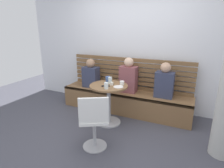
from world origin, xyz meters
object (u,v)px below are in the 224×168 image
object	(u,v)px
person_adult	(128,77)
cup_ceramic_white	(122,83)
booth_bench	(124,101)
cup_mug_blue	(108,79)
cup_water_clear	(106,86)
cup_glass_tall	(110,80)
person_child_left	(164,82)
person_child_middle	(91,75)
white_chair	(94,121)
phone_on_table	(106,86)
plate_small	(118,87)
cup_espresso_small	(112,84)
cafe_table	(109,97)

from	to	relation	value
person_adult	cup_ceramic_white	xyz separation A→B (m)	(0.06, -0.51, 0.02)
booth_bench	cup_mug_blue	distance (m)	0.71
cup_water_clear	person_adult	bearing A→B (deg)	83.80
cup_water_clear	cup_mug_blue	bearing A→B (deg)	112.67
cup_ceramic_white	cup_glass_tall	xyz separation A→B (m)	(-0.23, -0.01, 0.03)
person_child_left	booth_bench	bearing A→B (deg)	-178.14
cup_glass_tall	person_child_middle	bearing A→B (deg)	145.00
person_child_middle	cup_ceramic_white	size ratio (longest dim) A/B	7.85
person_child_left	cup_mug_blue	bearing A→B (deg)	-157.26
person_adult	person_child_middle	distance (m)	0.87
person_adult	cup_ceramic_white	world-z (taller)	person_adult
person_child_middle	white_chair	bearing A→B (deg)	-57.85
person_adult	person_child_left	distance (m)	0.72
person_child_middle	cup_glass_tall	bearing A→B (deg)	-35.00
person_adult	cup_glass_tall	xyz separation A→B (m)	(-0.17, -0.52, 0.04)
cup_glass_tall	phone_on_table	xyz separation A→B (m)	(0.00, -0.18, -0.06)
booth_bench	cup_ceramic_white	bearing A→B (deg)	-75.08
plate_small	person_child_middle	bearing A→B (deg)	145.64
cup_espresso_small	plate_small	distance (m)	0.17
cup_mug_blue	cup_espresso_small	distance (m)	0.25
cup_espresso_small	phone_on_table	bearing A→B (deg)	-124.73
cafe_table	cup_ceramic_white	size ratio (longest dim) A/B	9.25
booth_bench	person_child_left	xyz separation A→B (m)	(0.78, 0.03, 0.51)
cup_espresso_small	cup_water_clear	bearing A→B (deg)	-88.78
person_adult	cup_espresso_small	distance (m)	0.61
person_child_middle	cup_ceramic_white	distance (m)	1.05
cafe_table	cup_mug_blue	bearing A→B (deg)	119.62
booth_bench	white_chair	size ratio (longest dim) A/B	3.18
booth_bench	person_child_left	world-z (taller)	person_child_left
person_child_middle	cup_mug_blue	xyz separation A→B (m)	(0.60, -0.38, 0.07)
cup_water_clear	plate_small	bearing A→B (deg)	48.42
phone_on_table	person_child_middle	bearing A→B (deg)	17.69
cup_ceramic_white	cup_espresso_small	size ratio (longest dim) A/B	1.43
white_chair	phone_on_table	xyz separation A→B (m)	(-0.18, 0.72, 0.28)
cup_water_clear	person_child_left	bearing A→B (deg)	45.61
person_adult	cup_mug_blue	xyz separation A→B (m)	(-0.26, -0.41, 0.03)
cafe_table	cup_mug_blue	size ratio (longest dim) A/B	7.79
person_child_left	plate_small	size ratio (longest dim) A/B	3.93
cup_ceramic_white	cup_espresso_small	world-z (taller)	cup_ceramic_white
booth_bench	cup_water_clear	xyz separation A→B (m)	(-0.02, -0.80, 0.57)
booth_bench	phone_on_table	distance (m)	0.86
phone_on_table	cup_ceramic_white	bearing A→B (deg)	-77.86
white_chair	person_child_middle	xyz separation A→B (m)	(-0.88, 1.40, 0.25)
white_chair	cup_water_clear	xyz separation A→B (m)	(-0.10, 0.60, 0.33)
plate_small	phone_on_table	world-z (taller)	plate_small
cup_water_clear	plate_small	world-z (taller)	cup_water_clear
white_chair	cup_espresso_small	size ratio (longest dim) A/B	15.18
white_chair	cafe_table	bearing A→B (deg)	101.07
person_adult	cafe_table	bearing A→B (deg)	-103.25
phone_on_table	white_chair	bearing A→B (deg)	165.25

